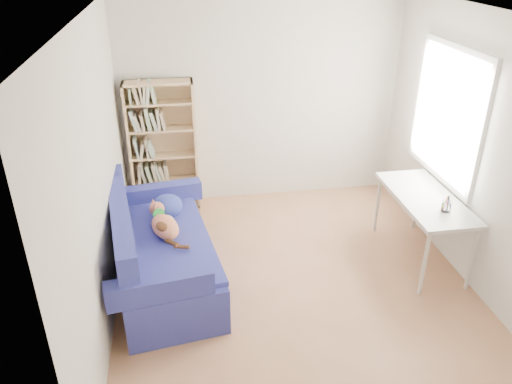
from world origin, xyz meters
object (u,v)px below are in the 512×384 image
(pen_cup, at_px, (447,205))
(desk, at_px, (425,202))
(sofa, at_px, (159,252))
(bookshelf, at_px, (164,152))

(pen_cup, bearing_deg, desk, 98.71)
(sofa, xyz_separation_m, desk, (2.76, -0.02, 0.33))
(sofa, bearing_deg, pen_cup, -14.87)
(desk, xyz_separation_m, pen_cup, (0.05, -0.31, 0.13))
(sofa, xyz_separation_m, bookshelf, (0.07, 1.61, 0.41))
(bookshelf, bearing_deg, pen_cup, -35.36)
(desk, bearing_deg, pen_cup, -81.29)
(desk, distance_m, pen_cup, 0.34)
(bookshelf, distance_m, pen_cup, 3.35)
(sofa, height_order, pen_cup, sofa)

